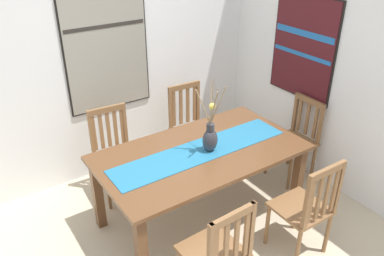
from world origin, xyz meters
The scene contains 12 objects.
wall_back centered at (0.00, 1.86, 1.35)m, with size 6.40×0.12×2.70m, color white.
wall_side centered at (1.86, 0.00, 1.35)m, with size 0.12×6.40×2.70m, color white.
dining_table centered at (0.31, 0.50, 0.66)m, with size 1.85×1.03×0.76m.
table_runner centered at (0.31, 0.50, 0.77)m, with size 1.71×0.36×0.01m, color #236B93.
centerpiece_vase centered at (0.37, 0.46, 0.91)m, with size 0.19×0.28×0.70m.
chair_0 centered at (-0.13, -0.34, 0.49)m, with size 0.44×0.44×0.94m.
chair_1 centered at (0.76, 1.36, 0.50)m, with size 0.44×0.44×0.98m.
chair_2 centered at (1.60, 0.52, 0.48)m, with size 0.43×0.43×0.92m.
chair_3 centered at (-0.17, 1.35, 0.49)m, with size 0.45×0.45×0.94m.
chair_4 centered at (0.78, -0.36, 0.49)m, with size 0.43×0.43×0.96m.
painting_on_back_wall centered at (0.03, 1.79, 1.37)m, with size 0.90×0.05×1.20m.
painting_on_side_wall centered at (1.79, 0.75, 1.40)m, with size 0.05×0.82×1.08m.
Camera 1 is at (-1.43, -1.94, 2.61)m, focal length 36.78 mm.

